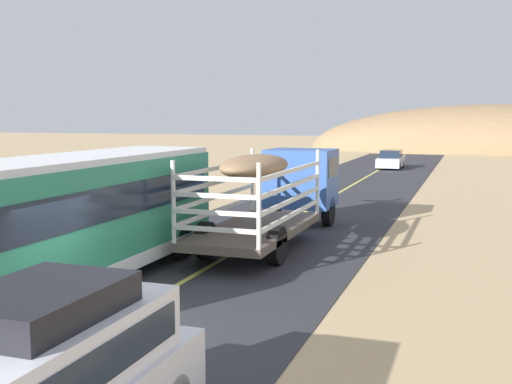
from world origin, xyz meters
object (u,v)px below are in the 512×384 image
car_far (391,160)px  boulder_near_shoulder (117,180)px  livestock_truck (285,184)px  bus (82,215)px

car_far → boulder_near_shoulder: size_ratio=4.57×
livestock_truck → car_far: 29.71m
bus → livestock_truck: bearing=70.1°
car_far → bus: bearing=-94.5°
livestock_truck → bus: 8.50m
car_far → boulder_near_shoulder: (-14.27, -17.72, -0.37)m
car_far → boulder_near_shoulder: 22.75m
livestock_truck → boulder_near_shoulder: (-14.19, 11.97, -1.47)m
livestock_truck → boulder_near_shoulder: bearing=139.8°
bus → car_far: (2.97, 37.69, -1.05)m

